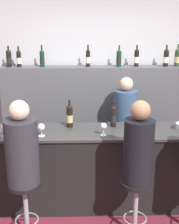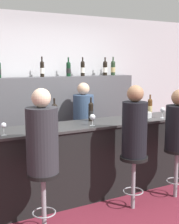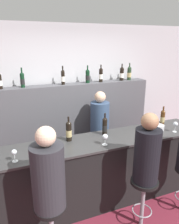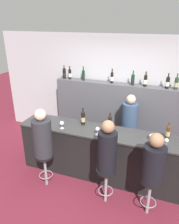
{
  "view_description": "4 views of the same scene",
  "coord_description": "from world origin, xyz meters",
  "px_view_note": "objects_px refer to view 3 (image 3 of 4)",
  "views": [
    {
      "loc": [
        -0.27,
        -3.18,
        2.31
      ],
      "look_at": [
        -0.18,
        0.24,
        1.23
      ],
      "focal_mm": 50.0,
      "sensor_mm": 36.0,
      "label": 1
    },
    {
      "loc": [
        -1.91,
        -3.29,
        1.8
      ],
      "look_at": [
        0.05,
        0.35,
        1.13
      ],
      "focal_mm": 50.0,
      "sensor_mm": 36.0,
      "label": 2
    },
    {
      "loc": [
        -1.18,
        -2.2,
        2.26
      ],
      "look_at": [
        -0.18,
        0.27,
        1.41
      ],
      "focal_mm": 35.0,
      "sensor_mm": 36.0,
      "label": 3
    },
    {
      "loc": [
        1.04,
        -3.12,
        2.89
      ],
      "look_at": [
        -0.24,
        0.28,
        1.34
      ],
      "focal_mm": 35.0,
      "sensor_mm": 36.0,
      "label": 4
    }
  ],
  "objects_px": {
    "wine_glass_1": "(51,147)",
    "bar_stool_middle": "(144,191)",
    "wine_bottle_backbar_6": "(122,74)",
    "bar_stool_left": "(51,218)",
    "wine_bottle_backbar_3": "(63,77)",
    "wine_glass_3": "(175,124)",
    "wine_bottle_counter_0": "(69,131)",
    "wine_bottle_counter_1": "(105,126)",
    "wine_glass_0": "(14,153)",
    "bartender": "(100,134)",
    "wine_bottle_counter_2": "(163,117)",
    "guest_seated_middle": "(147,152)",
    "wine_bottle_backbar_5": "(101,75)",
    "wine_bottle_backbar_2": "(22,80)",
    "wine_glass_2": "(105,137)",
    "wine_bottle_backbar_1": "(0,81)",
    "metal_bowl": "(158,127)",
    "wine_bottle_backbar_7": "(129,73)",
    "guest_seated_left": "(48,174)",
    "wine_bottle_backbar_4": "(88,76)"
  },
  "relations": [
    {
      "from": "bartender",
      "to": "wine_bottle_counter_1",
      "type": "bearing_deg",
      "value": -109.26
    },
    {
      "from": "guest_seated_middle",
      "to": "wine_bottle_counter_2",
      "type": "bearing_deg",
      "value": 41.94
    },
    {
      "from": "wine_bottle_counter_1",
      "to": "guest_seated_left",
      "type": "distance_m",
      "value": 1.25
    },
    {
      "from": "wine_bottle_counter_0",
      "to": "wine_glass_2",
      "type": "height_order",
      "value": "wine_bottle_counter_0"
    },
    {
      "from": "wine_bottle_backbar_3",
      "to": "wine_glass_1",
      "type": "relative_size",
      "value": 2.21
    },
    {
      "from": "wine_glass_3",
      "to": "guest_seated_middle",
      "type": "distance_m",
      "value": 0.96
    },
    {
      "from": "wine_bottle_backbar_3",
      "to": "wine_bottle_backbar_7",
      "type": "xyz_separation_m",
      "value": [
        1.36,
        0.0,
        0.0
      ]
    },
    {
      "from": "guest_seated_middle",
      "to": "wine_bottle_backbar_3",
      "type": "bearing_deg",
      "value": 103.8
    },
    {
      "from": "wine_bottle_backbar_2",
      "to": "bar_stool_left",
      "type": "distance_m",
      "value": 2.22
    },
    {
      "from": "wine_bottle_counter_1",
      "to": "wine_bottle_backbar_6",
      "type": "distance_m",
      "value": 1.54
    },
    {
      "from": "wine_glass_3",
      "to": "wine_bottle_backbar_3",
      "type": "bearing_deg",
      "value": 132.56
    },
    {
      "from": "wine_bottle_backbar_2",
      "to": "bar_stool_left",
      "type": "height_order",
      "value": "wine_bottle_backbar_2"
    },
    {
      "from": "wine_bottle_counter_2",
      "to": "wine_bottle_backbar_4",
      "type": "bearing_deg",
      "value": 127.1
    },
    {
      "from": "guest_seated_left",
      "to": "guest_seated_middle",
      "type": "height_order",
      "value": "guest_seated_left"
    },
    {
      "from": "wine_glass_2",
      "to": "wine_glass_1",
      "type": "bearing_deg",
      "value": -180.0
    },
    {
      "from": "wine_bottle_backbar_3",
      "to": "bartender",
      "type": "bearing_deg",
      "value": -38.25
    },
    {
      "from": "wine_glass_0",
      "to": "bar_stool_left",
      "type": "distance_m",
      "value": 0.8
    },
    {
      "from": "wine_bottle_counter_2",
      "to": "guest_seated_middle",
      "type": "distance_m",
      "value": 1.15
    },
    {
      "from": "wine_bottle_backbar_2",
      "to": "bar_stool_middle",
      "type": "bearing_deg",
      "value": -58.54
    },
    {
      "from": "wine_glass_2",
      "to": "metal_bowl",
      "type": "relative_size",
      "value": 0.76
    },
    {
      "from": "wine_bottle_backbar_1",
      "to": "wine_bottle_backbar_7",
      "type": "xyz_separation_m",
      "value": [
        2.4,
        0.0,
        0.01
      ]
    },
    {
      "from": "bar_stool_middle",
      "to": "bartender",
      "type": "relative_size",
      "value": 0.45
    },
    {
      "from": "wine_bottle_counter_0",
      "to": "wine_bottle_backbar_5",
      "type": "distance_m",
      "value": 1.59
    },
    {
      "from": "bar_stool_middle",
      "to": "bartender",
      "type": "xyz_separation_m",
      "value": [
        0.07,
        1.47,
        0.16
      ]
    },
    {
      "from": "wine_bottle_backbar_1",
      "to": "bartender",
      "type": "bearing_deg",
      "value": -14.95
    },
    {
      "from": "wine_glass_1",
      "to": "bar_stool_middle",
      "type": "height_order",
      "value": "wine_glass_1"
    },
    {
      "from": "wine_bottle_backbar_5",
      "to": "wine_bottle_backbar_1",
      "type": "bearing_deg",
      "value": 180.0
    },
    {
      "from": "wine_glass_3",
      "to": "bartender",
      "type": "relative_size",
      "value": 0.11
    },
    {
      "from": "wine_bottle_counter_2",
      "to": "bar_stool_middle",
      "type": "relative_size",
      "value": 0.47
    },
    {
      "from": "wine_bottle_backbar_7",
      "to": "wine_glass_3",
      "type": "xyz_separation_m",
      "value": [
        -0.05,
        -1.42,
        -0.58
      ]
    },
    {
      "from": "wine_bottle_counter_0",
      "to": "wine_bottle_backbar_4",
      "type": "distance_m",
      "value": 1.44
    },
    {
      "from": "wine_bottle_backbar_1",
      "to": "wine_bottle_backbar_5",
      "type": "distance_m",
      "value": 1.78
    },
    {
      "from": "wine_bottle_backbar_2",
      "to": "bar_stool_left",
      "type": "xyz_separation_m",
      "value": [
        -0.0,
        -1.89,
        -1.17
      ]
    },
    {
      "from": "wine_bottle_backbar_7",
      "to": "bar_stool_left",
      "type": "distance_m",
      "value": 3.02
    },
    {
      "from": "wine_bottle_backbar_1",
      "to": "wine_glass_0",
      "type": "height_order",
      "value": "wine_bottle_backbar_1"
    },
    {
      "from": "wine_bottle_backbar_7",
      "to": "bar_stool_middle",
      "type": "distance_m",
      "value": 2.4
    },
    {
      "from": "wine_bottle_backbar_2",
      "to": "wine_bottle_backbar_5",
      "type": "height_order",
      "value": "wine_bottle_backbar_2"
    },
    {
      "from": "wine_bottle_backbar_6",
      "to": "bar_stool_left",
      "type": "distance_m",
      "value": 2.91
    },
    {
      "from": "wine_bottle_backbar_2",
      "to": "metal_bowl",
      "type": "distance_m",
      "value": 2.3
    },
    {
      "from": "guest_seated_middle",
      "to": "wine_glass_3",
      "type": "bearing_deg",
      "value": 29.01
    },
    {
      "from": "wine_bottle_counter_0",
      "to": "wine_bottle_counter_1",
      "type": "relative_size",
      "value": 1.06
    },
    {
      "from": "wine_bottle_backbar_6",
      "to": "bar_stool_middle",
      "type": "xyz_separation_m",
      "value": [
        -0.72,
        -1.89,
        -1.17
      ]
    },
    {
      "from": "wine_bottle_backbar_2",
      "to": "wine_glass_1",
      "type": "bearing_deg",
      "value": -84.62
    },
    {
      "from": "wine_bottle_backbar_7",
      "to": "guest_seated_left",
      "type": "relative_size",
      "value": 0.38
    },
    {
      "from": "wine_bottle_backbar_3",
      "to": "wine_glass_3",
      "type": "relative_size",
      "value": 2.07
    },
    {
      "from": "wine_glass_0",
      "to": "bar_stool_middle",
      "type": "relative_size",
      "value": 0.22
    },
    {
      "from": "wine_bottle_backbar_6",
      "to": "wine_glass_2",
      "type": "height_order",
      "value": "wine_bottle_backbar_6"
    },
    {
      "from": "bar_stool_left",
      "to": "wine_bottle_counter_0",
      "type": "bearing_deg",
      "value": 59.83
    },
    {
      "from": "wine_bottle_counter_0",
      "to": "wine_bottle_backbar_2",
      "type": "xyz_separation_m",
      "value": [
        -0.44,
        1.12,
        0.55
      ]
    },
    {
      "from": "wine_bottle_backbar_5",
      "to": "wine_glass_3",
      "type": "distance_m",
      "value": 1.64
    }
  ]
}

